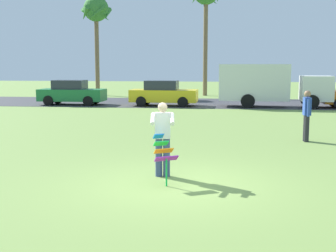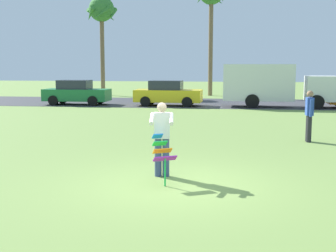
# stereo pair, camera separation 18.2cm
# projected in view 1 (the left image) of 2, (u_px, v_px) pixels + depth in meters

# --- Properties ---
(ground_plane) EXTENTS (120.00, 120.00, 0.00)m
(ground_plane) POSITION_uv_depth(u_px,v_px,m) (177.00, 185.00, 9.74)
(ground_plane) COLOR olive
(road_strip) EXTENTS (120.00, 8.00, 0.01)m
(road_strip) POSITION_uv_depth(u_px,v_px,m) (209.00, 103.00, 30.45)
(road_strip) COLOR #38383D
(road_strip) RESTS_ON ground
(person_kite_flyer) EXTENTS (0.60, 0.70, 1.73)m
(person_kite_flyer) POSITION_uv_depth(u_px,v_px,m) (163.00, 136.00, 10.34)
(person_kite_flyer) COLOR #384772
(person_kite_flyer) RESTS_ON ground
(kite_held) EXTENTS (0.62, 0.73, 1.08)m
(kite_held) POSITION_uv_depth(u_px,v_px,m) (164.00, 152.00, 9.68)
(kite_held) COLOR blue
(kite_held) RESTS_ON ground
(parked_car_green) EXTENTS (4.20, 1.84, 1.60)m
(parked_car_green) POSITION_uv_depth(u_px,v_px,m) (72.00, 93.00, 29.07)
(parked_car_green) COLOR #1E7238
(parked_car_green) RESTS_ON ground
(parked_car_yellow) EXTENTS (4.25, 1.94, 1.60)m
(parked_car_yellow) POSITION_uv_depth(u_px,v_px,m) (163.00, 94.00, 28.33)
(parked_car_yellow) COLOR yellow
(parked_car_yellow) RESTS_ON ground
(parked_truck_white_box) EXTENTS (6.77, 2.30, 2.62)m
(parked_truck_white_box) POSITION_uv_depth(u_px,v_px,m) (268.00, 84.00, 27.45)
(parked_truck_white_box) COLOR silver
(parked_truck_white_box) RESTS_ON ground
(palm_tree_left_near) EXTENTS (2.58, 2.71, 8.26)m
(palm_tree_left_near) POSITION_uv_depth(u_px,v_px,m) (96.00, 13.00, 37.40)
(palm_tree_left_near) COLOR brown
(palm_tree_left_near) RESTS_ON ground
(person_walker_near) EXTENTS (0.23, 0.57, 1.73)m
(person_walker_near) POSITION_uv_depth(u_px,v_px,m) (307.00, 114.00, 15.11)
(person_walker_near) COLOR #26262B
(person_walker_near) RESTS_ON ground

